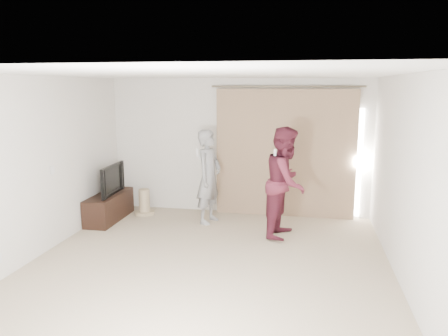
{
  "coord_description": "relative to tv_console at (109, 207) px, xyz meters",
  "views": [
    {
      "loc": [
        1.29,
        -5.49,
        2.45
      ],
      "look_at": [
        0.02,
        1.2,
        1.17
      ],
      "focal_mm": 35.0,
      "sensor_mm": 36.0,
      "label": 1
    }
  ],
  "objects": [
    {
      "name": "ceiling",
      "position": [
        2.27,
        -1.79,
        2.36
      ],
      "size": [
        5.0,
        5.5,
        0.01
      ],
      "primitive_type": "cube",
      "color": "white",
      "rests_on": "wall_back"
    },
    {
      "name": "tv_console",
      "position": [
        0.0,
        0.0,
        0.0
      ],
      "size": [
        0.44,
        1.27,
        0.49
      ],
      "primitive_type": "cube",
      "color": "black",
      "rests_on": "ground"
    },
    {
      "name": "wall_left",
      "position": [
        -0.23,
        -1.79,
        1.06
      ],
      "size": [
        0.04,
        5.5,
        2.6
      ],
      "color": "silver",
      "rests_on": "ground"
    },
    {
      "name": "floor",
      "position": [
        2.27,
        -1.79,
        -0.24
      ],
      "size": [
        5.5,
        5.5,
        0.0
      ],
      "primitive_type": "plane",
      "color": "tan",
      "rests_on": "ground"
    },
    {
      "name": "scratching_post",
      "position": [
        0.51,
        0.45,
        -0.04
      ],
      "size": [
        0.37,
        0.37,
        0.49
      ],
      "color": "tan",
      "rests_on": "ground"
    },
    {
      "name": "wall_back",
      "position": [
        2.27,
        0.96,
        1.06
      ],
      "size": [
        5.0,
        0.04,
        2.6
      ],
      "primitive_type": "cube",
      "color": "silver",
      "rests_on": "ground"
    },
    {
      "name": "tv",
      "position": [
        0.0,
        0.0,
        0.52
      ],
      "size": [
        0.16,
        0.96,
        0.55
      ],
      "primitive_type": "imported",
      "rotation": [
        0.0,
        0.0,
        1.61
      ],
      "color": "black",
      "rests_on": "tv_console"
    },
    {
      "name": "curtain",
      "position": [
        3.18,
        0.89,
        0.96
      ],
      "size": [
        2.8,
        0.11,
        2.46
      ],
      "color": "#9E7E61",
      "rests_on": "ground"
    },
    {
      "name": "person_woman",
      "position": [
        3.25,
        -0.26,
        0.66
      ],
      "size": [
        0.86,
        1.01,
        1.81
      ],
      "color": "#571C2B",
      "rests_on": "ground"
    },
    {
      "name": "person_man",
      "position": [
        1.85,
        0.21,
        0.6
      ],
      "size": [
        0.55,
        0.7,
        1.69
      ],
      "color": "gray",
      "rests_on": "ground"
    }
  ]
}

